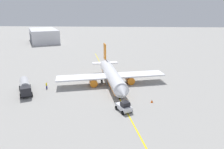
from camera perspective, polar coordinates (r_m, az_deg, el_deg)
The scene contains 8 objects.
ground_plane at distance 57.90m, azimuth 0.00°, elevation -2.83°, with size 400.00×400.00×0.00m, color #9E9B96.
airplane at distance 57.53m, azimuth -0.09°, elevation -0.25°, with size 29.80×30.47×9.51m.
fuel_tanker at distance 56.46m, azimuth -22.86°, elevation -2.96°, with size 9.58×6.72×3.15m.
pushback_tug at distance 43.16m, azimuth 3.33°, elevation -8.83°, with size 4.11×3.77×2.20m.
refueling_worker at distance 57.60m, azimuth -17.59°, elevation -2.93°, with size 0.61×0.52×1.71m.
safety_cone_nose at distance 47.96m, azimuth 10.94°, elevation -7.22°, with size 0.59×0.59×0.66m, color #F2590F.
distant_hangar at distance 142.92m, azimuth -18.36°, elevation 10.19°, with size 35.12×28.30×8.07m.
taxi_line_marking at distance 57.90m, azimuth 0.00°, elevation -2.83°, with size 86.90×0.30×0.01m, color yellow.
Camera 1 is at (54.16, 3.53, 20.16)m, focal length 33.18 mm.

